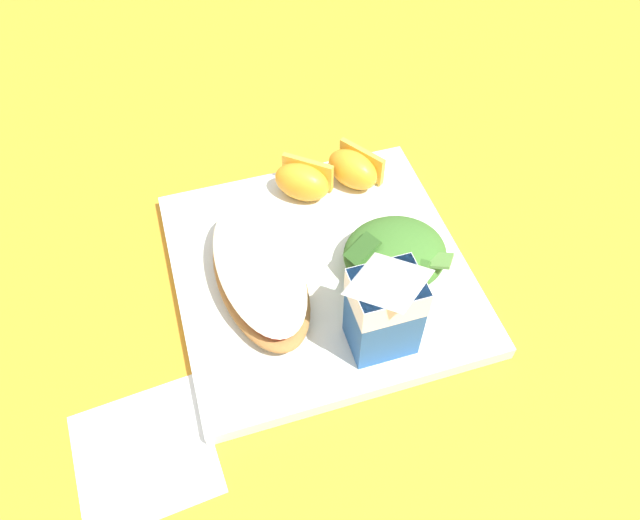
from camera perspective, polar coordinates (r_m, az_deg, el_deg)
name	(u,v)px	position (r m, az deg, el deg)	size (l,w,h in m)	color
ground	(320,276)	(0.60, 0.00, -1.51)	(3.00, 3.00, 0.00)	orange
white_plate	(320,271)	(0.59, 0.00, -1.06)	(0.28, 0.28, 0.02)	white
cheesy_pizza_bread	(260,275)	(0.56, -5.77, -1.39)	(0.09, 0.17, 0.04)	#A87038
green_salad_pile	(395,254)	(0.58, 7.13, 0.59)	(0.10, 0.10, 0.05)	#3D7028
milk_carton	(385,304)	(0.49, 6.23, -4.17)	(0.06, 0.04, 0.11)	#23569E
orange_wedge_front	(354,169)	(0.65, 3.23, 8.69)	(0.06, 0.07, 0.04)	orange
orange_wedge_middle	(303,181)	(0.64, -1.67, 7.53)	(0.07, 0.07, 0.04)	orange
paper_napkin	(144,453)	(0.53, -16.38, -17.24)	(0.11, 0.11, 0.00)	white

